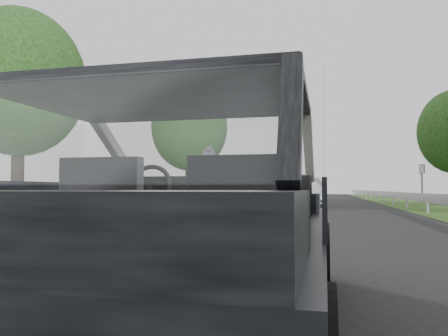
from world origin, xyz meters
The scene contains 11 objects.
ground centered at (0.00, 0.00, 0.00)m, with size 140.00×140.00×0.00m, color #252525.
subject_car centered at (0.00, 0.00, 0.72)m, with size 1.80×4.00×1.45m, color black.
dashboard centered at (0.00, 0.62, 0.85)m, with size 1.58×0.45×0.30m, color black.
driver_seat centered at (-0.40, -0.29, 0.88)m, with size 0.50×0.72×0.42m, color #272728.
passenger_seat centered at (0.40, -0.29, 0.88)m, with size 0.50×0.72×0.42m, color #272728.
steering_wheel centered at (-0.40, 0.33, 0.92)m, with size 0.36×0.36×0.04m, color black.
cat centered at (0.24, 0.60, 1.08)m, with size 0.56×0.17×0.25m, color gray.
other_car centered at (-0.13, 18.30, 0.73)m, with size 1.75×4.44×1.46m, color #B9BCC4.
highway_sign centered at (6.78, 26.58, 1.21)m, with size 0.10×0.97×2.42m, color #1F5F33.
tree_5 centered at (-12.02, 13.50, 4.25)m, with size 5.60×5.60×8.49m, color black, non-canonical shape.
tree_6 centered at (-7.85, 24.71, 3.82)m, with size 5.05×5.05×7.65m, color black, non-canonical shape.
Camera 1 is at (0.90, -2.76, 0.91)m, focal length 35.00 mm.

